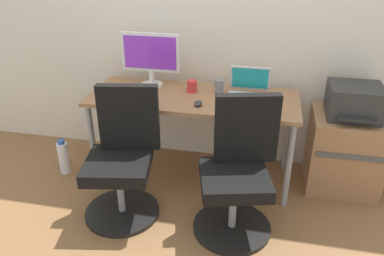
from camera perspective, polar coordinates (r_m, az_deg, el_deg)
name	(u,v)px	position (r m, az deg, el deg)	size (l,w,h in m)	color
ground_plane	(193,174)	(3.32, 0.18, -6.84)	(5.28, 5.28, 0.00)	brown
back_wall	(204,10)	(3.20, 1.74, 17.06)	(4.40, 0.04, 2.60)	silver
desk	(193,104)	(3.01, 0.20, 3.54)	(1.62, 0.63, 0.72)	#996B47
office_chair_left	(123,160)	(2.75, -10.25, -4.68)	(0.54, 0.54, 0.94)	black
office_chair_right	(238,173)	(2.58, 6.83, -6.68)	(0.54, 0.54, 0.94)	black
side_cabinet	(344,151)	(3.26, 21.60, -3.25)	(0.54, 0.50, 0.62)	#996B47
printer	(354,101)	(3.09, 22.92, 3.67)	(0.38, 0.40, 0.24)	#2D2D2D
water_bottle_on_floor	(64,157)	(3.45, -18.50, -4.13)	(0.09, 0.09, 0.31)	white
desktop_monitor	(151,56)	(3.16, -6.16, 10.64)	(0.48, 0.18, 0.43)	silver
open_laptop	(249,90)	(2.99, 8.42, 5.62)	(0.31, 0.28, 0.22)	silver
keyboard_by_monitor	(131,102)	(2.89, -9.09, 3.78)	(0.34, 0.12, 0.02)	#B7B7B7
keyboard_by_laptop	(122,93)	(3.08, -10.28, 5.17)	(0.34, 0.12, 0.02)	silver
mouse_by_monitor	(265,113)	(2.70, 10.75, 2.13)	(0.06, 0.10, 0.03)	#B7B7B7
mouse_by_laptop	(198,103)	(2.82, 0.90, 3.68)	(0.06, 0.10, 0.03)	#2D2D2D
coffee_mug	(192,86)	(3.06, -0.02, 6.21)	(0.08, 0.08, 0.09)	red
pen_cup	(219,86)	(3.04, 4.03, 6.17)	(0.07, 0.07, 0.10)	slate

